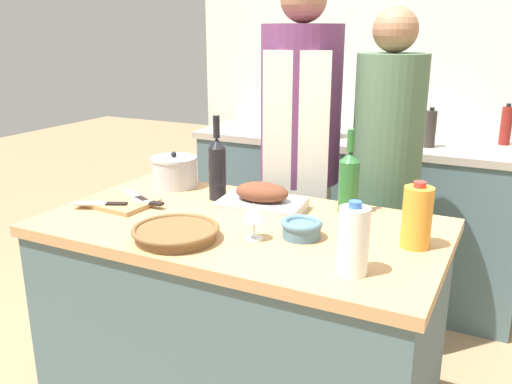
# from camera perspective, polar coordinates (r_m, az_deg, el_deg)

# --- Properties ---
(kitchen_island) EXTENTS (1.40, 0.78, 0.87)m
(kitchen_island) POSITION_cam_1_polar(r_m,az_deg,el_deg) (2.09, -1.49, -14.45)
(kitchen_island) COLOR #4C666B
(kitchen_island) RESTS_ON ground_plane
(back_counter) EXTENTS (1.88, 0.60, 0.93)m
(back_counter) POSITION_cam_1_polar(r_m,az_deg,el_deg) (3.29, 10.28, -2.21)
(back_counter) COLOR #4C666B
(back_counter) RESTS_ON ground_plane
(back_wall) EXTENTS (2.38, 0.10, 2.55)m
(back_wall) POSITION_cam_1_polar(r_m,az_deg,el_deg) (3.47, 12.69, 12.28)
(back_wall) COLOR silver
(back_wall) RESTS_ON ground_plane
(roasting_pan) EXTENTS (0.33, 0.24, 0.11)m
(roasting_pan) POSITION_cam_1_polar(r_m,az_deg,el_deg) (2.00, 0.61, -0.92)
(roasting_pan) COLOR #BCBCC1
(roasting_pan) RESTS_ON kitchen_island
(wicker_basket) EXTENTS (0.28, 0.28, 0.04)m
(wicker_basket) POSITION_cam_1_polar(r_m,az_deg,el_deg) (1.77, -8.45, -4.22)
(wicker_basket) COLOR brown
(wicker_basket) RESTS_ON kitchen_island
(cutting_board) EXTENTS (0.28, 0.21, 0.02)m
(cutting_board) POSITION_cam_1_polar(r_m,az_deg,el_deg) (2.16, -14.29, -1.06)
(cutting_board) COLOR #AD7F51
(cutting_board) RESTS_ON kitchen_island
(stock_pot) EXTENTS (0.20, 0.20, 0.15)m
(stock_pot) POSITION_cam_1_polar(r_m,az_deg,el_deg) (2.35, -8.57, 2.13)
(stock_pot) COLOR #B7B7BC
(stock_pot) RESTS_ON kitchen_island
(mixing_bowl) EXTENTS (0.14, 0.14, 0.06)m
(mixing_bowl) POSITION_cam_1_polar(r_m,az_deg,el_deg) (1.77, 4.82, -3.80)
(mixing_bowl) COLOR slate
(mixing_bowl) RESTS_ON kitchen_island
(juice_jug) EXTENTS (0.09, 0.09, 0.21)m
(juice_jug) POSITION_cam_1_polar(r_m,az_deg,el_deg) (1.74, 16.59, -2.54)
(juice_jug) COLOR orange
(juice_jug) RESTS_ON kitchen_island
(milk_jug) EXTENTS (0.09, 0.09, 0.21)m
(milk_jug) POSITION_cam_1_polar(r_m,az_deg,el_deg) (1.51, 10.21, -5.03)
(milk_jug) COLOR white
(milk_jug) RESTS_ON kitchen_island
(wine_bottle_green) EXTENTS (0.07, 0.07, 0.31)m
(wine_bottle_green) POSITION_cam_1_polar(r_m,az_deg,el_deg) (2.00, 9.75, 1.22)
(wine_bottle_green) COLOR #28662D
(wine_bottle_green) RESTS_ON kitchen_island
(wine_bottle_dark) EXTENTS (0.07, 0.07, 0.33)m
(wine_bottle_dark) POSITION_cam_1_polar(r_m,az_deg,el_deg) (2.14, -4.10, 2.66)
(wine_bottle_dark) COLOR black
(wine_bottle_dark) RESTS_ON kitchen_island
(wine_glass_left) EXTENTS (0.07, 0.07, 0.12)m
(wine_glass_left) POSITION_cam_1_polar(r_m,az_deg,el_deg) (1.73, -0.22, -2.23)
(wine_glass_left) COLOR silver
(wine_glass_left) RESTS_ON kitchen_island
(knife_chef) EXTENTS (0.20, 0.11, 0.01)m
(knife_chef) POSITION_cam_1_polar(r_m,az_deg,el_deg) (2.12, -15.90, -1.19)
(knife_chef) COLOR #B7B7BC
(knife_chef) RESTS_ON cutting_board
(knife_paring) EXTENTS (0.14, 0.03, 0.01)m
(knife_paring) POSITION_cam_1_polar(r_m,az_deg,el_deg) (2.10, -11.23, -1.04)
(knife_paring) COLOR #B7B7BC
(knife_paring) RESTS_ON cutting_board
(knife_bread) EXTENTS (0.17, 0.10, 0.01)m
(knife_bread) POSITION_cam_1_polar(r_m,az_deg,el_deg) (2.18, -12.47, -0.43)
(knife_bread) COLOR #B7B7BC
(knife_bread) RESTS_ON cutting_board
(stand_mixer) EXTENTS (0.18, 0.14, 0.33)m
(stand_mixer) POSITION_cam_1_polar(r_m,az_deg,el_deg) (3.12, 7.03, 8.30)
(stand_mixer) COLOR #333842
(stand_mixer) RESTS_ON back_counter
(condiment_bottle_tall) EXTENTS (0.06, 0.06, 0.22)m
(condiment_bottle_tall) POSITION_cam_1_polar(r_m,az_deg,el_deg) (3.17, 24.83, 6.36)
(condiment_bottle_tall) COLOR maroon
(condiment_bottle_tall) RESTS_ON back_counter
(condiment_bottle_short) EXTENTS (0.06, 0.06, 0.21)m
(condiment_bottle_short) POSITION_cam_1_polar(r_m,az_deg,el_deg) (2.96, 17.88, 6.35)
(condiment_bottle_short) COLOR #332D28
(condiment_bottle_short) RESTS_ON back_counter
(person_cook_aproned) EXTENTS (0.37, 0.40, 1.75)m
(person_cook_aproned) POSITION_cam_1_polar(r_m,az_deg,el_deg) (2.53, 4.63, 4.03)
(person_cook_aproned) COLOR beige
(person_cook_aproned) RESTS_ON ground_plane
(person_cook_guest) EXTENTS (0.30, 0.30, 1.61)m
(person_cook_guest) POSITION_cam_1_polar(r_m,az_deg,el_deg) (2.46, 13.44, 1.71)
(person_cook_guest) COLOR beige
(person_cook_guest) RESTS_ON ground_plane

